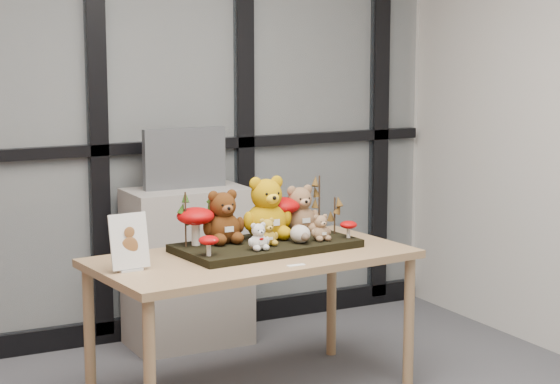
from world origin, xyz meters
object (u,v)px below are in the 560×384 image
mushroom_back_right (281,214)px  sign_holder (129,245)px  bear_pooh_yellow (266,204)px  bear_brown_medium (223,214)px  bear_small_yellow (267,230)px  bear_tan_back (300,207)px  monitor (185,158)px  display_table (252,269)px  diorama_tray (266,246)px  bear_beige_small (320,226)px  mushroom_front_left (209,245)px  mushroom_front_right (348,229)px  mushroom_back_left (196,224)px  bear_white_bow (258,235)px  cabinet (187,267)px  plush_cream_hedgehog (300,233)px

mushroom_back_right → sign_holder: size_ratio=0.81×
bear_pooh_yellow → bear_brown_medium: bear_pooh_yellow is taller
bear_pooh_yellow → bear_small_yellow: (-0.07, -0.14, -0.09)m
bear_tan_back → monitor: bearing=107.2°
display_table → diorama_tray: 0.15m
bear_brown_medium → monitor: bearing=75.3°
display_table → mushroom_back_right: bearing=32.0°
bear_pooh_yellow → bear_beige_small: size_ratio=2.39×
mushroom_front_left → mushroom_front_right: 0.74m
display_table → bear_small_yellow: bearing=-7.8°
bear_beige_small → mushroom_back_left: bearing=157.6°
bear_brown_medium → mushroom_front_left: bearing=-132.3°
diorama_tray → bear_white_bow: 0.19m
mushroom_back_left → bear_tan_back: bearing=3.8°
bear_small_yellow → bear_beige_small: (0.27, -0.02, -0.00)m
sign_holder → monitor: bearing=50.7°
bear_pooh_yellow → sign_holder: bear_pooh_yellow is taller
display_table → mushroom_front_left: mushroom_front_left is taller
mushroom_back_right → cabinet: 0.82m
mushroom_back_left → bear_brown_medium: bearing=-1.4°
bear_pooh_yellow → cabinet: size_ratio=0.38×
bear_brown_medium → display_table: bearing=-67.3°
mushroom_front_left → mushroom_back_right: bearing=28.5°
mushroom_front_left → bear_white_bow: bearing=2.5°
bear_tan_back → mushroom_front_right: bearing=-61.7°
bear_tan_back → monitor: monitor is taller
monitor → bear_small_yellow: bearing=-88.2°
bear_white_bow → mushroom_front_right: 0.49m
mushroom_front_left → plush_cream_hedgehog: bearing=6.2°
mushroom_back_right → sign_holder: bearing=-164.7°
display_table → mushroom_front_left: (-0.25, -0.08, 0.15)m
bear_beige_small → mushroom_front_left: (-0.59, -0.06, -0.02)m
cabinet → bear_small_yellow: bearing=-88.2°
bear_pooh_yellow → plush_cream_hedgehog: bearing=-66.8°
display_table → bear_white_bow: 0.18m
display_table → bear_brown_medium: bear_brown_medium is taller
mushroom_front_right → monitor: 1.07m
bear_white_bow → sign_holder: 0.59m
bear_pooh_yellow → bear_brown_medium: 0.22m
display_table → bear_tan_back: size_ratio=5.90×
cabinet → bear_brown_medium: bearing=-99.4°
bear_small_yellow → monitor: size_ratio=0.31×
diorama_tray → mushroom_back_right: size_ratio=4.16×
cabinet → diorama_tray: bearing=-86.0°
plush_cream_hedgehog → sign_holder: sign_holder is taller
monitor → mushroom_front_right: bearing=-64.5°
bear_brown_medium → bear_tan_back: bear_brown_medium is taller
bear_pooh_yellow → mushroom_back_right: 0.13m
bear_white_bow → mushroom_front_right: bearing=-0.9°
bear_pooh_yellow → mushroom_back_right: (0.11, 0.05, -0.06)m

